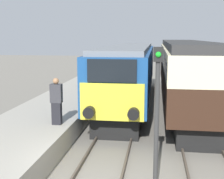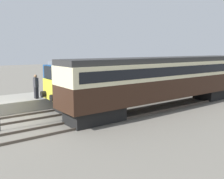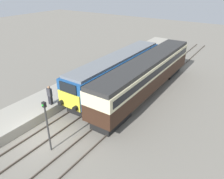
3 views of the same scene
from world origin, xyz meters
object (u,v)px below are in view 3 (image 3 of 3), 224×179
(signal_post, at_px, (47,123))
(locomotive, at_px, (117,70))
(person_on_platform, at_px, (50,95))
(passenger_carriage, at_px, (147,73))

(signal_post, bearing_deg, locomotive, 98.43)
(locomotive, height_order, person_on_platform, locomotive)
(locomotive, relative_size, person_on_platform, 8.64)
(locomotive, relative_size, signal_post, 3.97)
(locomotive, distance_m, signal_post, 11.60)
(locomotive, height_order, signal_post, signal_post)
(passenger_carriage, bearing_deg, signal_post, -98.17)
(passenger_carriage, distance_m, signal_post, 11.96)
(signal_post, bearing_deg, person_on_platform, 137.04)
(person_on_platform, bearing_deg, locomotive, 75.02)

